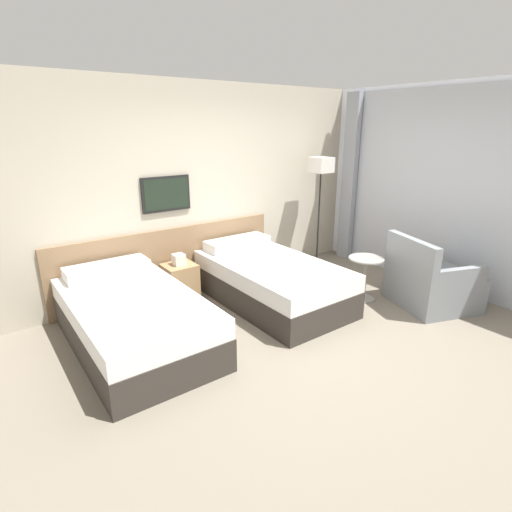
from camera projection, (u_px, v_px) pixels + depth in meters
name	position (u px, v px, depth m)	size (l,w,h in m)	color
ground_plane	(308.00, 335.00, 4.30)	(16.00, 16.00, 0.00)	slate
wall_headboard	(208.00, 192.00, 5.40)	(10.00, 0.10, 2.70)	#B7AD99
wall_window	(461.00, 192.00, 5.17)	(0.21, 4.47, 2.70)	white
bed_near_door	(134.00, 319.00, 4.06)	(1.14, 2.01, 0.67)	#332D28
bed_near_window	(271.00, 281.00, 5.06)	(1.14, 2.01, 0.67)	#332D28
nightstand	(180.00, 281.00, 5.16)	(0.40, 0.37, 0.61)	#9E7A51
floor_lamp	(321.00, 173.00, 5.98)	(0.28, 0.28, 1.71)	black
side_table	(365.00, 271.00, 5.09)	(0.44, 0.44, 0.56)	gray
armchair	(431.00, 284.00, 4.96)	(1.10, 1.12, 0.89)	gray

